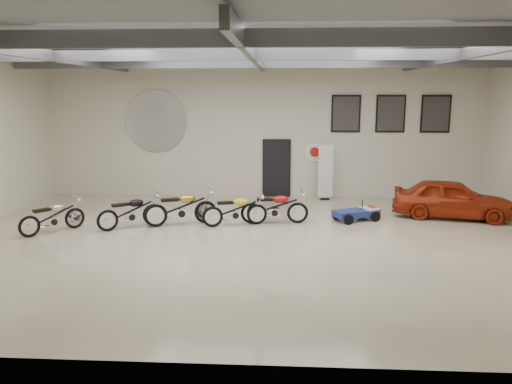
# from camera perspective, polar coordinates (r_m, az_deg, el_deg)

# --- Properties ---
(floor) EXTENTS (16.00, 12.00, 0.01)m
(floor) POSITION_cam_1_polar(r_m,az_deg,el_deg) (13.07, -0.30, -5.75)
(floor) COLOR beige
(floor) RESTS_ON ground
(ceiling) EXTENTS (16.00, 12.00, 0.01)m
(ceiling) POSITION_cam_1_polar(r_m,az_deg,el_deg) (12.56, -0.32, 16.63)
(ceiling) COLOR slate
(ceiling) RESTS_ON back_wall
(back_wall) EXTENTS (16.00, 0.02, 5.00)m
(back_wall) POSITION_cam_1_polar(r_m,az_deg,el_deg) (18.54, 0.85, 7.12)
(back_wall) COLOR beige
(back_wall) RESTS_ON floor
(ceiling_beams) EXTENTS (15.80, 11.80, 0.32)m
(ceiling_beams) POSITION_cam_1_polar(r_m,az_deg,el_deg) (12.54, -0.32, 15.49)
(ceiling_beams) COLOR #5A5D62
(ceiling_beams) RESTS_ON ceiling
(door) EXTENTS (0.92, 0.08, 2.10)m
(door) POSITION_cam_1_polar(r_m,az_deg,el_deg) (18.64, 2.36, 2.65)
(door) COLOR black
(door) RESTS_ON back_wall
(logo_plaque) EXTENTS (2.30, 0.06, 1.16)m
(logo_plaque) POSITION_cam_1_polar(r_m,az_deg,el_deg) (19.07, -11.38, 7.92)
(logo_plaque) COLOR silver
(logo_plaque) RESTS_ON back_wall
(poster_left) EXTENTS (1.05, 0.08, 1.35)m
(poster_left) POSITION_cam_1_polar(r_m,az_deg,el_deg) (18.59, 10.24, 8.81)
(poster_left) COLOR black
(poster_left) RESTS_ON back_wall
(poster_mid) EXTENTS (1.05, 0.08, 1.35)m
(poster_mid) POSITION_cam_1_polar(r_m,az_deg,el_deg) (18.85, 15.13, 8.63)
(poster_mid) COLOR black
(poster_mid) RESTS_ON back_wall
(poster_right) EXTENTS (1.05, 0.08, 1.35)m
(poster_right) POSITION_cam_1_polar(r_m,az_deg,el_deg) (19.24, 19.84, 8.40)
(poster_right) COLOR black
(poster_right) RESTS_ON back_wall
(oil_sign) EXTENTS (0.72, 0.10, 0.72)m
(oil_sign) POSITION_cam_1_polar(r_m,az_deg,el_deg) (18.58, 6.71, 4.58)
(oil_sign) COLOR white
(oil_sign) RESTS_ON back_wall
(banner_stand) EXTENTS (0.56, 0.29, 1.96)m
(banner_stand) POSITION_cam_1_polar(r_m,az_deg,el_deg) (18.26, 7.95, 2.15)
(banner_stand) COLOR white
(banner_stand) RESTS_ON floor
(motorcycle_silver) EXTENTS (1.63, 1.76, 0.96)m
(motorcycle_silver) POSITION_cam_1_polar(r_m,az_deg,el_deg) (14.94, -22.25, -2.55)
(motorcycle_silver) COLOR silver
(motorcycle_silver) RESTS_ON floor
(motorcycle_black) EXTENTS (1.89, 1.63, 1.00)m
(motorcycle_black) POSITION_cam_1_polar(r_m,az_deg,el_deg) (14.76, -14.16, -2.12)
(motorcycle_black) COLOR silver
(motorcycle_black) RESTS_ON floor
(motorcycle_gold) EXTENTS (2.19, 1.36, 1.09)m
(motorcycle_gold) POSITION_cam_1_polar(r_m,az_deg,el_deg) (14.78, -8.58, -1.70)
(motorcycle_gold) COLOR silver
(motorcycle_gold) RESTS_ON floor
(motorcycle_yellow) EXTENTS (1.98, 1.10, 0.98)m
(motorcycle_yellow) POSITION_cam_1_polar(r_m,az_deg,el_deg) (14.56, -2.42, -2.00)
(motorcycle_yellow) COLOR silver
(motorcycle_yellow) RESTS_ON floor
(motorcycle_red) EXTENTS (2.01, 0.77, 1.02)m
(motorcycle_red) POSITION_cam_1_polar(r_m,az_deg,el_deg) (14.81, 2.14, -1.69)
(motorcycle_red) COLOR silver
(motorcycle_red) RESTS_ON floor
(go_kart) EXTENTS (1.87, 1.44, 0.62)m
(go_kart) POSITION_cam_1_polar(r_m,az_deg,el_deg) (15.59, 11.82, -2.04)
(go_kart) COLOR navy
(go_kart) RESTS_ON floor
(vintage_car) EXTENTS (2.18, 3.78, 1.21)m
(vintage_car) POSITION_cam_1_polar(r_m,az_deg,el_deg) (16.65, 21.47, -0.70)
(vintage_car) COLOR #9A280E
(vintage_car) RESTS_ON floor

